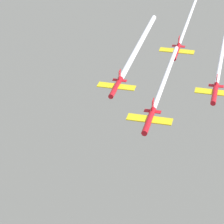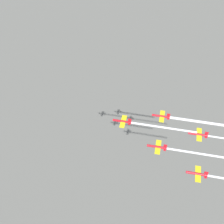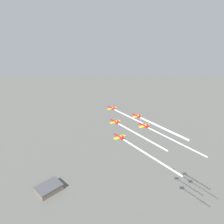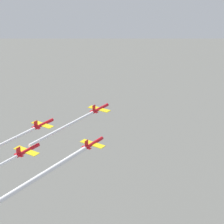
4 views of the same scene
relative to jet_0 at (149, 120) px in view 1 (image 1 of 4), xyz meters
The scene contains 8 objects.
jet_0 is the anchor object (origin of this frame).
jet_1 20.81m from the jet_0, 127.80° to the right, with size 8.52×8.94×2.98m.
jet_2 20.97m from the jet_0, 66.87° to the right, with size 8.52×8.94×2.98m.
jet_4 35.72m from the jet_0, 97.34° to the right, with size 8.52×8.94×2.98m.
smoke_trail_0 19.41m from the jet_0, 97.34° to the right, with size 4.85×30.53×0.94m.
smoke_trail_1 44.69m from the jet_0, 110.94° to the right, with size 6.44×42.68×0.97m.
smoke_trail_2 44.38m from the jet_0, 83.61° to the right, with size 6.70×41.94×1.33m.
smoke_trail_4 60.78m from the jet_0, 97.34° to the right, with size 6.16×41.73×0.81m.
Camera 1 is at (-7.12, 116.37, 218.32)m, focal length 85.00 mm.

